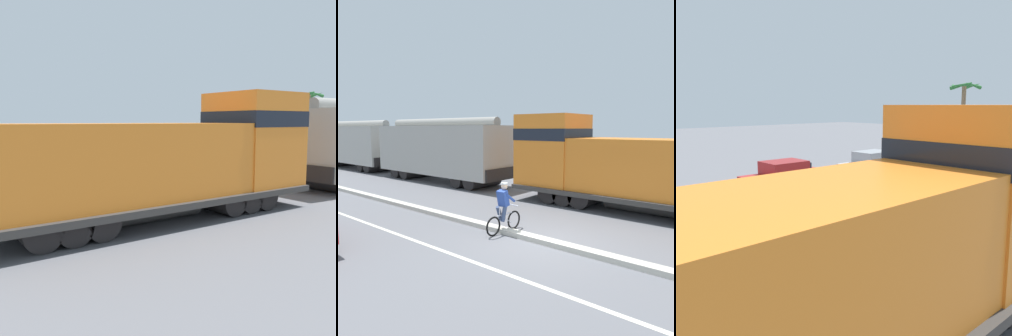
% 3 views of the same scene
% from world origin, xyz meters
% --- Properties ---
extents(ground_plane, '(120.00, 120.00, 0.00)m').
position_xyz_m(ground_plane, '(0.00, 0.00, 0.00)').
color(ground_plane, slate).
extents(median_curb, '(0.36, 36.00, 0.16)m').
position_xyz_m(median_curb, '(0.00, 6.00, 0.08)').
color(median_curb, beige).
rests_on(median_curb, ground).
extents(lane_stripe, '(0.14, 36.00, 0.01)m').
position_xyz_m(lane_stripe, '(-2.40, 6.00, 0.00)').
color(lane_stripe, silver).
rests_on(lane_stripe, ground).
extents(locomotive, '(3.10, 11.61, 4.20)m').
position_xyz_m(locomotive, '(5.72, -0.48, 1.80)').
color(locomotive, orange).
rests_on(locomotive, ground).
extents(hopper_car_lead, '(2.90, 10.60, 4.18)m').
position_xyz_m(hopper_car_lead, '(5.72, 11.68, 2.08)').
color(hopper_car_lead, '#A5A29A').
rests_on(hopper_car_lead, ground).
extents(hopper_car_middle, '(2.90, 10.60, 4.18)m').
position_xyz_m(hopper_car_middle, '(5.72, 23.28, 2.08)').
color(hopper_car_middle, '#ACA9A2').
rests_on(hopper_car_middle, ground).
extents(cyclist, '(1.71, 0.48, 1.71)m').
position_xyz_m(cyclist, '(0.01, 1.50, 0.82)').
color(cyclist, black).
rests_on(cyclist, ground).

